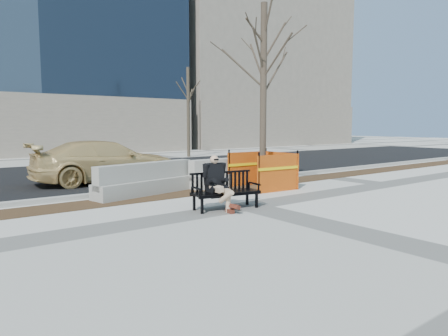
{
  "coord_description": "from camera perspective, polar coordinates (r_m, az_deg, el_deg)",
  "views": [
    {
      "loc": [
        -6.57,
        -7.66,
        2.03
      ],
      "look_at": [
        -0.27,
        0.65,
        0.92
      ],
      "focal_mm": 32.69,
      "sensor_mm": 36.0,
      "label": 1
    }
  ],
  "objects": [
    {
      "name": "ground",
      "position": [
        10.29,
        3.38,
        -5.32
      ],
      "size": [
        120.0,
        120.0,
        0.0
      ],
      "primitive_type": "plane",
      "color": "beige",
      "rests_on": "ground"
    },
    {
      "name": "mulch_strip",
      "position": [
        12.35,
        -4.5,
        -3.4
      ],
      "size": [
        40.0,
        1.2,
        0.02
      ],
      "primitive_type": "cube",
      "color": "#47301C",
      "rests_on": "ground"
    },
    {
      "name": "seated_man",
      "position": [
        9.85,
        -1.1,
        -5.83
      ],
      "size": [
        0.71,
        1.02,
        1.32
      ],
      "primitive_type": null,
      "rotation": [
        0.0,
        0.0,
        -0.16
      ],
      "color": "black",
      "rests_on": "ground"
    },
    {
      "name": "sedan",
      "position": [
        15.07,
        -16.01,
        -1.92
      ],
      "size": [
        5.22,
        2.38,
        1.48
      ],
      "primitive_type": "imported",
      "rotation": [
        0.0,
        0.0,
        1.51
      ],
      "color": "tan",
      "rests_on": "ground"
    },
    {
      "name": "asphalt_street",
      "position": [
        17.84,
        -15.32,
        -0.68
      ],
      "size": [
        60.0,
        10.4,
        0.01
      ],
      "primitive_type": "cube",
      "color": "black",
      "rests_on": "ground"
    },
    {
      "name": "jersey_barrier_left",
      "position": [
        12.16,
        -10.85,
        -3.66
      ],
      "size": [
        3.36,
        1.34,
        0.94
      ],
      "primitive_type": null,
      "rotation": [
        0.0,
        0.0,
        0.21
      ],
      "color": "gray",
      "rests_on": "ground"
    },
    {
      "name": "bench",
      "position": [
        9.92,
        0.25,
        -5.75
      ],
      "size": [
        1.77,
        0.87,
        0.9
      ],
      "primitive_type": null,
      "rotation": [
        0.0,
        0.0,
        -0.16
      ],
      "color": "black",
      "rests_on": "ground"
    },
    {
      "name": "building_right",
      "position": [
        45.38,
        3.24,
        19.37
      ],
      "size": [
        20.0,
        12.0,
        25.0
      ],
      "primitive_type": "cube",
      "color": "gray",
      "rests_on": "ground"
    },
    {
      "name": "tree_fence",
      "position": [
        13.16,
        5.39,
        -2.85
      ],
      "size": [
        2.61,
        2.61,
        6.18
      ],
      "primitive_type": null,
      "rotation": [
        0.0,
        0.0,
        -0.06
      ],
      "color": "orange",
      "rests_on": "ground"
    },
    {
      "name": "far_tree_right",
      "position": [
        26.25,
        -4.95,
        1.59
      ],
      "size": [
        2.73,
        2.73,
        6.09
      ],
      "primitive_type": null,
      "rotation": [
        0.0,
        0.0,
        0.24
      ],
      "color": "#493E2F",
      "rests_on": "ground"
    },
    {
      "name": "jersey_barrier_right",
      "position": [
        13.77,
        1.02,
        -2.42
      ],
      "size": [
        3.29,
        0.79,
        0.94
      ],
      "primitive_type": null,
      "rotation": [
        0.0,
        0.0,
        0.04
      ],
      "color": "#A7A49C",
      "rests_on": "ground"
    },
    {
      "name": "curb",
      "position": [
        13.14,
        -6.74,
        -2.61
      ],
      "size": [
        60.0,
        0.25,
        0.12
      ],
      "primitive_type": "cube",
      "color": "#9E9B93",
      "rests_on": "ground"
    }
  ]
}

